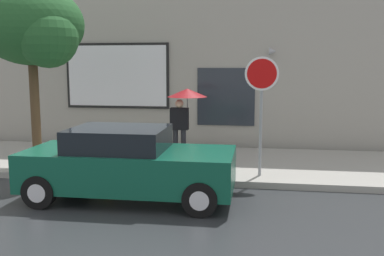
# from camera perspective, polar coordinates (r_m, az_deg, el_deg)

# --- Properties ---
(ground_plane) EXTENTS (60.00, 60.00, 0.00)m
(ground_plane) POSITION_cam_1_polar(r_m,az_deg,el_deg) (9.28, -11.87, -8.72)
(ground_plane) COLOR #282B2D
(sidewalk) EXTENTS (20.00, 4.00, 0.15)m
(sidewalk) POSITION_cam_1_polar(r_m,az_deg,el_deg) (12.03, -6.90, -4.33)
(sidewalk) COLOR gray
(sidewalk) RESTS_ON ground
(building_facade) EXTENTS (20.00, 0.67, 7.00)m
(building_facade) POSITION_cam_1_polar(r_m,az_deg,el_deg) (14.19, -4.44, 11.46)
(building_facade) COLOR #9E998E
(building_facade) RESTS_ON ground
(parked_car) EXTENTS (4.16, 1.86, 1.45)m
(parked_car) POSITION_cam_1_polar(r_m,az_deg,el_deg) (8.80, -8.43, -4.72)
(parked_car) COLOR #0F4C38
(parked_car) RESTS_ON ground
(fire_hydrant) EXTENTS (0.30, 0.44, 0.82)m
(fire_hydrant) POSITION_cam_1_polar(r_m,az_deg,el_deg) (11.32, -11.53, -2.76)
(fire_hydrant) COLOR yellow
(fire_hydrant) RESTS_ON sidewalk
(pedestrian_with_umbrella) EXTENTS (1.05, 1.05, 1.92)m
(pedestrian_with_umbrella) POSITION_cam_1_polar(r_m,az_deg,el_deg) (11.50, -0.94, 3.35)
(pedestrian_with_umbrella) COLOR black
(pedestrian_with_umbrella) RESTS_ON sidewalk
(street_tree) EXTENTS (2.60, 2.21, 4.48)m
(street_tree) POSITION_cam_1_polar(r_m,az_deg,el_deg) (11.36, -20.03, 12.22)
(street_tree) COLOR #4C3823
(street_tree) RESTS_ON sidewalk
(stop_sign) EXTENTS (0.76, 0.10, 2.73)m
(stop_sign) POSITION_cam_1_polar(r_m,az_deg,el_deg) (9.90, 9.12, 4.64)
(stop_sign) COLOR gray
(stop_sign) RESTS_ON sidewalk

